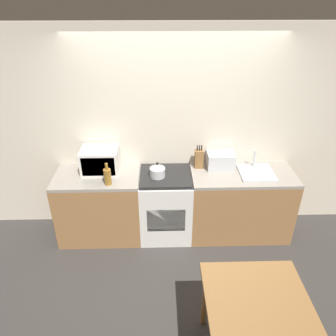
{
  "coord_description": "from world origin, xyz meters",
  "views": [
    {
      "loc": [
        -0.19,
        -2.69,
        2.95
      ],
      "look_at": [
        -0.09,
        0.66,
        1.05
      ],
      "focal_mm": 35.0,
      "sensor_mm": 36.0,
      "label": 1
    }
  ],
  "objects": [
    {
      "name": "counter_left_run",
      "position": [
        -0.96,
        0.76,
        0.45
      ],
      "size": [
        1.04,
        0.62,
        0.9
      ],
      "color": "olive",
      "rests_on": "ground_plane"
    },
    {
      "name": "microwave",
      "position": [
        -0.92,
        0.87,
        1.05
      ],
      "size": [
        0.45,
        0.35,
        0.3
      ],
      "color": "silver",
      "rests_on": "counter_left_run"
    },
    {
      "name": "sink_basin",
      "position": [
        1.0,
        0.76,
        0.92
      ],
      "size": [
        0.42,
        0.42,
        0.24
      ],
      "color": "silver",
      "rests_on": "counter_right_run"
    },
    {
      "name": "counter_right_run",
      "position": [
        0.84,
        0.76,
        0.45
      ],
      "size": [
        1.28,
        0.62,
        0.9
      ],
      "color": "olive",
      "rests_on": "ground_plane"
    },
    {
      "name": "knife_block",
      "position": [
        0.31,
        0.93,
        1.02
      ],
      "size": [
        0.11,
        0.09,
        0.31
      ],
      "color": "brown",
      "rests_on": "counter_right_run"
    },
    {
      "name": "kettle",
      "position": [
        -0.22,
        0.72,
        0.98
      ],
      "size": [
        0.19,
        0.19,
        0.19
      ],
      "color": "#B7B7BC",
      "rests_on": "stove_range"
    },
    {
      "name": "bottle",
      "position": [
        -0.79,
        0.56,
        1.01
      ],
      "size": [
        0.08,
        0.08,
        0.27
      ],
      "color": "olive",
      "rests_on": "counter_left_run"
    },
    {
      "name": "wall_back",
      "position": [
        0.0,
        1.1,
        1.3
      ],
      "size": [
        10.0,
        0.06,
        2.6
      ],
      "color": "beige",
      "rests_on": "ground_plane"
    },
    {
      "name": "dining_table",
      "position": [
        0.58,
        -0.95,
        0.66
      ],
      "size": [
        0.84,
        0.77,
        0.76
      ],
      "color": "brown",
      "rests_on": "ground_plane"
    },
    {
      "name": "toaster_oven",
      "position": [
        0.58,
        0.92,
        1.0
      ],
      "size": [
        0.34,
        0.25,
        0.2
      ],
      "color": "silver",
      "rests_on": "counter_right_run"
    },
    {
      "name": "stove_range",
      "position": [
        -0.12,
        0.75,
        0.45
      ],
      "size": [
        0.65,
        0.62,
        0.9
      ],
      "color": "silver",
      "rests_on": "ground_plane"
    },
    {
      "name": "ground_plane",
      "position": [
        0.0,
        0.0,
        0.0
      ],
      "size": [
        16.0,
        16.0,
        0.0
      ],
      "primitive_type": "plane",
      "color": "#33302D"
    }
  ]
}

